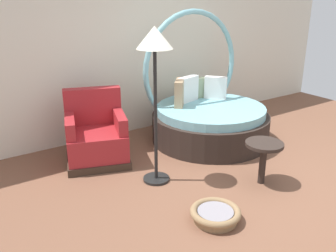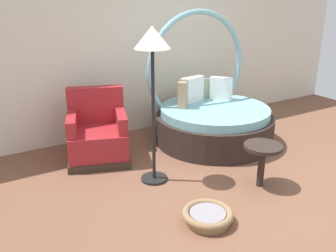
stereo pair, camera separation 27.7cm
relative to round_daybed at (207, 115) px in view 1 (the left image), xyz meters
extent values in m
cube|color=brown|center=(-0.38, -1.45, -0.39)|extent=(8.00, 8.00, 0.02)
cube|color=silver|center=(-0.38, 1.04, 1.08)|extent=(8.00, 0.12, 2.92)
cylinder|color=#2D231E|center=(0.00, -0.07, -0.17)|extent=(1.77, 1.77, 0.42)
cylinder|color=#7AB7C1|center=(0.00, -0.07, 0.10)|extent=(1.63, 1.63, 0.12)
torus|color=#7AB7C1|center=(0.00, 0.41, 0.67)|extent=(1.76, 0.08, 1.76)
cube|color=white|center=(0.35, 0.23, 0.34)|extent=(0.32, 0.34, 0.35)
cube|color=#93A37F|center=(0.12, 0.43, 0.33)|extent=(0.34, 0.19, 0.33)
cube|color=white|center=(-0.12, 0.34, 0.36)|extent=(0.41, 0.22, 0.39)
cube|color=tan|center=(-0.35, 0.24, 0.36)|extent=(0.35, 0.37, 0.39)
cube|color=#38281E|center=(-1.74, 0.19, -0.33)|extent=(1.01, 1.01, 0.10)
cube|color=#A32328|center=(-1.74, 0.19, -0.11)|extent=(0.96, 0.96, 0.34)
cube|color=#A32328|center=(-1.64, 0.49, 0.31)|extent=(0.77, 0.40, 0.50)
cube|color=#A32328|center=(-2.05, 0.30, 0.17)|extent=(0.33, 0.69, 0.22)
cube|color=#A32328|center=(-1.44, 0.09, 0.17)|extent=(0.33, 0.69, 0.22)
cylinder|color=#8E704C|center=(-1.34, -1.74, -0.35)|extent=(0.44, 0.44, 0.06)
torus|color=#8E704C|center=(-1.34, -1.74, -0.28)|extent=(0.51, 0.51, 0.07)
cylinder|color=gray|center=(-1.34, -1.74, -0.29)|extent=(0.36, 0.36, 0.05)
cylinder|color=#2D231E|center=(-0.37, -1.46, -0.14)|extent=(0.08, 0.08, 0.48)
cylinder|color=#2D231E|center=(-0.37, -1.46, 0.12)|extent=(0.44, 0.44, 0.04)
cylinder|color=black|center=(-1.37, -0.70, -0.36)|extent=(0.32, 0.32, 0.03)
cylinder|color=black|center=(-1.37, -0.70, 0.43)|extent=(0.04, 0.04, 1.55)
cone|color=silver|center=(-1.37, -0.70, 1.32)|extent=(0.40, 0.40, 0.24)
camera|label=1|loc=(-3.47, -4.05, 1.77)|focal=39.08mm
camera|label=2|loc=(-3.24, -4.20, 1.77)|focal=39.08mm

